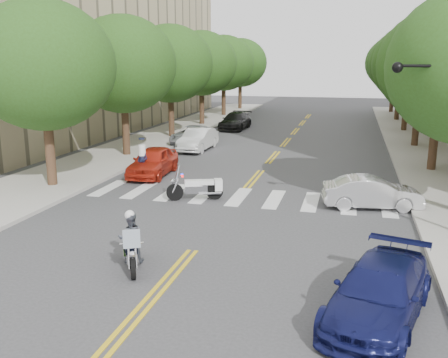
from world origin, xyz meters
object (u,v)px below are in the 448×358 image
(convertible, at_px, (372,193))
(sedan_blue, at_px, (379,292))
(motorcycle_police, at_px, (131,242))
(motorcycle_parked, at_px, (200,187))
(officer_standing, at_px, (143,163))

(convertible, bearing_deg, sedan_blue, 170.24)
(motorcycle_police, distance_m, motorcycle_parked, 7.33)
(motorcycle_parked, bearing_deg, officer_standing, 32.41)
(motorcycle_police, height_order, sedan_blue, motorcycle_police)
(motorcycle_parked, height_order, sedan_blue, motorcycle_parked)
(motorcycle_parked, bearing_deg, convertible, -106.90)
(sedan_blue, bearing_deg, motorcycle_parked, 144.15)
(motorcycle_parked, distance_m, sedan_blue, 11.06)
(officer_standing, distance_m, convertible, 11.10)
(motorcycle_parked, bearing_deg, sedan_blue, -162.56)
(motorcycle_parked, xyz_separation_m, convertible, (7.03, 0.53, 0.10))
(motorcycle_parked, distance_m, convertible, 7.05)
(motorcycle_police, relative_size, motorcycle_parked, 0.85)
(convertible, bearing_deg, motorcycle_police, 130.05)
(officer_standing, height_order, sedan_blue, officer_standing)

